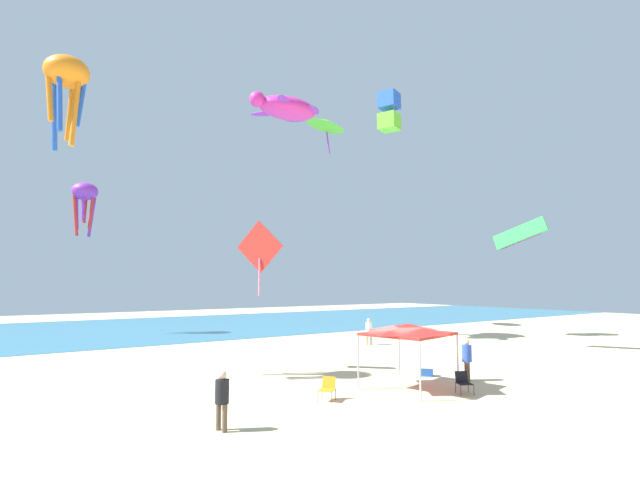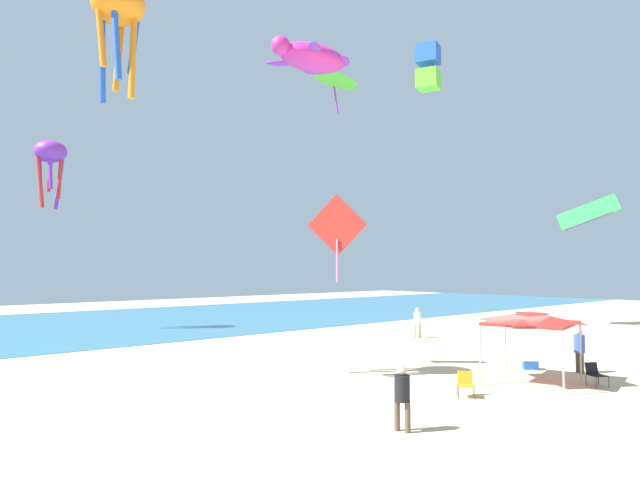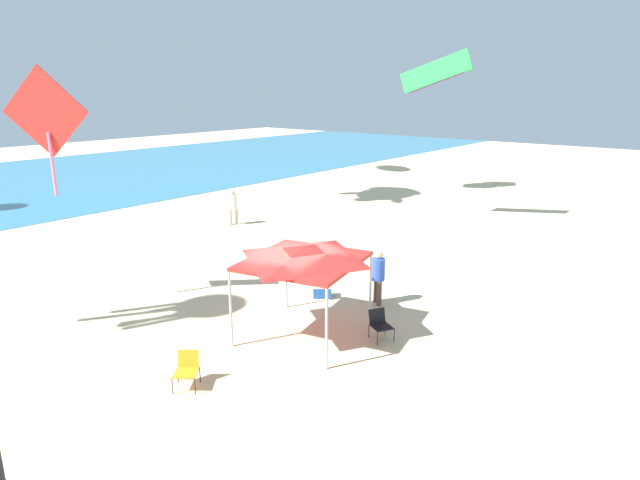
# 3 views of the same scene
# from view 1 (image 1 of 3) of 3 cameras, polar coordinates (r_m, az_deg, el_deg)

# --- Properties ---
(ground) EXTENTS (120.00, 120.00, 0.10)m
(ground) POSITION_cam_1_polar(r_m,az_deg,el_deg) (20.63, 10.03, -17.36)
(ground) COLOR beige
(ocean_strip) EXTENTS (120.00, 27.38, 0.02)m
(ocean_strip) POSITION_cam_1_polar(r_m,az_deg,el_deg) (48.99, -18.05, -10.11)
(ocean_strip) COLOR teal
(ocean_strip) RESTS_ON ground
(canopy_tent) EXTENTS (3.67, 3.53, 2.62)m
(canopy_tent) POSITION_cam_1_polar(r_m,az_deg,el_deg) (19.76, 10.76, -10.77)
(canopy_tent) COLOR #B7B7BC
(canopy_tent) RESTS_ON ground
(folding_chair_left_of_tent) EXTENTS (0.81, 0.79, 0.82)m
(folding_chair_left_of_tent) POSITION_cam_1_polar(r_m,az_deg,el_deg) (17.83, 0.95, -17.64)
(folding_chair_left_of_tent) COLOR black
(folding_chair_left_of_tent) RESTS_ON ground
(folding_chair_near_cooler) EXTENTS (0.75, 0.80, 0.82)m
(folding_chair_near_cooler) POSITION_cam_1_polar(r_m,az_deg,el_deg) (19.68, 17.20, -16.24)
(folding_chair_near_cooler) COLOR black
(folding_chair_near_cooler) RESTS_ON ground
(cooler_box) EXTENTS (0.71, 0.74, 0.40)m
(cooler_box) POSITION_cam_1_polar(r_m,az_deg,el_deg) (22.84, 12.95, -15.49)
(cooler_box) COLOR blue
(cooler_box) RESTS_ON ground
(person_kite_handler) EXTENTS (0.41, 0.45, 1.71)m
(person_kite_handler) POSITION_cam_1_polar(r_m,az_deg,el_deg) (14.53, -11.97, -18.21)
(person_kite_handler) COLOR brown
(person_kite_handler) RESTS_ON ground
(person_by_tent) EXTENTS (0.43, 0.43, 1.81)m
(person_by_tent) POSITION_cam_1_polar(r_m,az_deg,el_deg) (22.08, 17.61, -13.46)
(person_by_tent) COLOR brown
(person_by_tent) RESTS_ON ground
(person_watching_sky) EXTENTS (0.46, 0.43, 1.83)m
(person_watching_sky) POSITION_cam_1_polar(r_m,az_deg,el_deg) (33.19, 6.03, -10.87)
(person_watching_sky) COLOR #C6B28C
(person_watching_sky) RESTS_ON ground
(kite_octopus_orange) EXTENTS (1.95, 1.95, 4.33)m
(kite_octopus_orange) POSITION_cam_1_polar(r_m,az_deg,el_deg) (25.49, -28.73, 17.20)
(kite_octopus_orange) COLOR orange
(kite_parafoil_green) EXTENTS (1.34, 3.46, 2.12)m
(kite_parafoil_green) POSITION_cam_1_polar(r_m,az_deg,el_deg) (33.31, 23.38, 0.68)
(kite_parafoil_green) COLOR green
(kite_box_blue) EXTENTS (1.98, 1.96, 3.20)m
(kite_box_blue) POSITION_cam_1_polar(r_m,az_deg,el_deg) (40.35, 8.50, 15.39)
(kite_box_blue) COLOR blue
(kite_delta_lime) EXTENTS (5.73, 5.73, 3.75)m
(kite_delta_lime) POSITION_cam_1_polar(r_m,az_deg,el_deg) (49.68, 0.78, 14.18)
(kite_delta_lime) COLOR #66D82D
(kite_turtle_magenta) EXTENTS (5.96, 5.36, 2.43)m
(kite_turtle_magenta) POSITION_cam_1_polar(r_m,az_deg,el_deg) (39.06, -4.21, 15.88)
(kite_turtle_magenta) COLOR #E02D9E
(kite_diamond_red) EXTENTS (1.46, 2.28, 3.80)m
(kite_diamond_red) POSITION_cam_1_polar(r_m,az_deg,el_deg) (23.63, -7.43, -1.17)
(kite_diamond_red) COLOR red
(kite_octopus_purple) EXTENTS (2.11, 2.11, 4.68)m
(kite_octopus_purple) POSITION_cam_1_polar(r_m,az_deg,el_deg) (44.94, -26.96, 5.04)
(kite_octopus_purple) COLOR purple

